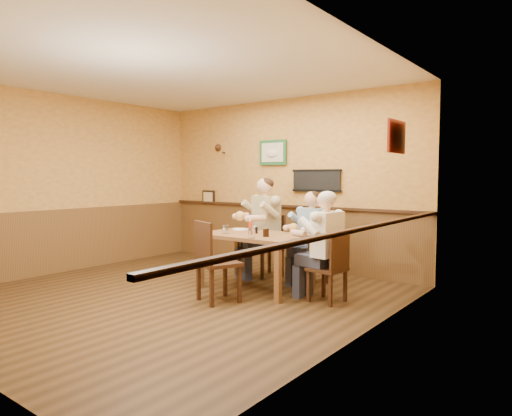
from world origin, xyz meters
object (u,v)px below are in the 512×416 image
(dining_table, at_px, (255,240))
(hot_sauce_bottle, at_px, (250,227))
(chair_back_left, at_px, (266,245))
(salt_shaker, at_px, (255,230))
(diner_tan_shirt, at_px, (266,232))
(water_glass_left, at_px, (225,229))
(chair_right_end, at_px, (327,267))
(chair_near_side, at_px, (219,261))
(diner_white_elder, at_px, (327,253))
(diner_blue_polo, at_px, (313,242))
(chair_back_right, at_px, (312,254))
(cola_tumbler, at_px, (266,233))
(water_glass_mid, at_px, (252,233))
(pepper_shaker, at_px, (257,230))

(dining_table, distance_m, hot_sauce_bottle, 0.22)
(chair_back_left, bearing_deg, salt_shaker, -44.31)
(diner_tan_shirt, relative_size, water_glass_left, 11.80)
(chair_right_end, bearing_deg, water_glass_left, -73.77)
(dining_table, height_order, chair_near_side, chair_near_side)
(chair_right_end, height_order, chair_near_side, chair_near_side)
(dining_table, bearing_deg, diner_white_elder, 1.29)
(diner_blue_polo, relative_size, diner_white_elder, 0.97)
(chair_back_right, xyz_separation_m, diner_tan_shirt, (-0.81, -0.02, 0.26))
(diner_white_elder, bearing_deg, chair_right_end, 180.00)
(cola_tumbler, bearing_deg, diner_white_elder, 13.04)
(diner_blue_polo, relative_size, water_glass_mid, 9.22)
(diner_blue_polo, distance_m, cola_tumbler, 0.95)
(chair_near_side, bearing_deg, salt_shaker, -64.06)
(chair_back_left, bearing_deg, cola_tumbler, -32.65)
(chair_back_right, xyz_separation_m, diner_blue_polo, (0.00, 0.00, 0.18))
(dining_table, bearing_deg, cola_tumbler, -28.31)
(chair_back_right, relative_size, diner_blue_polo, 0.70)
(chair_near_side, height_order, diner_blue_polo, diner_blue_polo)
(dining_table, height_order, chair_back_right, chair_back_right)
(diner_white_elder, bearing_deg, chair_near_side, -47.80)
(dining_table, bearing_deg, chair_back_left, 116.22)
(dining_table, relative_size, water_glass_left, 12.34)
(water_glass_left, xyz_separation_m, hot_sauce_bottle, (0.32, 0.13, 0.04))
(chair_right_end, height_order, diner_white_elder, diner_white_elder)
(chair_back_right, height_order, salt_shaker, salt_shaker)
(diner_blue_polo, xyz_separation_m, pepper_shaker, (-0.45, -0.73, 0.21))
(water_glass_mid, relative_size, cola_tumbler, 1.24)
(dining_table, xyz_separation_m, water_glass_left, (-0.33, -0.23, 0.15))
(salt_shaker, bearing_deg, dining_table, -45.93)
(diner_tan_shirt, bearing_deg, water_glass_left, -66.55)
(dining_table, xyz_separation_m, pepper_shaker, (-0.01, 0.03, 0.13))
(chair_back_left, xyz_separation_m, diner_tan_shirt, (0.00, 0.00, 0.20))
(water_glass_mid, relative_size, hot_sauce_bottle, 0.64)
(diner_tan_shirt, xyz_separation_m, salt_shaker, (0.31, -0.69, 0.13))
(diner_tan_shirt, bearing_deg, dining_table, -42.60)
(pepper_shaker, bearing_deg, chair_right_end, -0.48)
(diner_tan_shirt, relative_size, hot_sauce_bottle, 6.78)
(water_glass_left, bearing_deg, chair_back_left, 92.27)
(chair_back_right, height_order, chair_right_end, chair_right_end)
(chair_back_left, relative_size, diner_blue_polo, 0.80)
(diner_white_elder, distance_m, cola_tumbler, 0.83)
(chair_back_right, bearing_deg, chair_back_left, -168.58)
(dining_table, xyz_separation_m, chair_back_right, (0.44, 0.76, -0.25))
(diner_tan_shirt, height_order, cola_tumbler, diner_tan_shirt)
(chair_back_right, distance_m, diner_tan_shirt, 0.85)
(hot_sauce_bottle, bearing_deg, dining_table, 84.78)
(diner_tan_shirt, distance_m, salt_shaker, 0.77)
(dining_table, height_order, water_glass_mid, water_glass_mid)
(chair_back_right, xyz_separation_m, chair_near_side, (-0.42, -1.51, 0.08))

